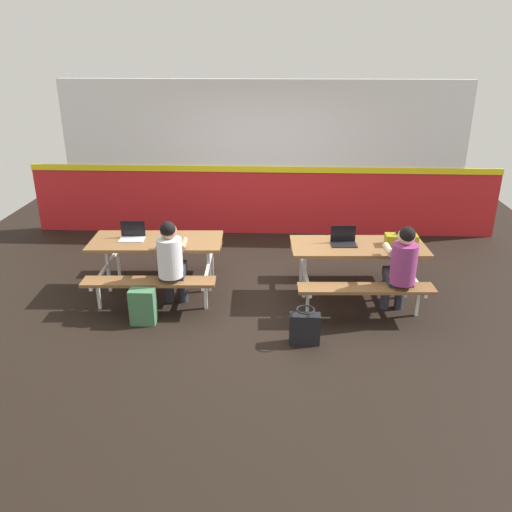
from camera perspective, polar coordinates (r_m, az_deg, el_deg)
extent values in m
cube|color=black|center=(7.12, 0.02, -3.99)|extent=(10.00, 10.00, 0.02)
cube|color=red|center=(9.19, 0.74, 5.85)|extent=(8.00, 0.12, 1.10)
cube|color=yellow|center=(8.97, 0.74, 9.41)|extent=(8.00, 0.03, 0.10)
cube|color=silver|center=(8.91, 0.78, 14.22)|extent=(6.72, 0.12, 1.40)
cube|color=brown|center=(6.98, -10.79, 1.58)|extent=(1.74, 0.83, 0.04)
cube|color=brown|center=(6.52, -11.59, -2.77)|extent=(1.63, 0.35, 0.04)
cube|color=brown|center=(7.67, -9.81, 1.22)|extent=(1.63, 0.35, 0.04)
cube|color=white|center=(7.27, -15.80, -1.18)|extent=(0.04, 0.04, 0.70)
cube|color=white|center=(7.26, -15.84, -0.89)|extent=(0.11, 1.55, 0.04)
cube|color=white|center=(6.89, -16.76, -3.96)|extent=(0.04, 0.04, 0.41)
cube|color=white|center=(7.78, -14.75, -0.68)|extent=(0.04, 0.04, 0.41)
cube|color=white|center=(7.03, -5.17, -1.23)|extent=(0.04, 0.04, 0.70)
cube|color=white|center=(7.01, -5.18, -0.93)|extent=(0.11, 1.55, 0.04)
cube|color=white|center=(6.63, -5.50, -4.12)|extent=(0.04, 0.04, 0.41)
cube|color=white|center=(7.55, -4.80, -0.71)|extent=(0.04, 0.04, 0.41)
cube|color=brown|center=(6.81, 11.06, 1.03)|extent=(1.74, 0.83, 0.04)
cube|color=brown|center=(6.35, 11.88, -3.48)|extent=(1.63, 0.35, 0.04)
cube|color=brown|center=(7.50, 10.05, 0.71)|extent=(1.63, 0.35, 0.04)
cube|color=white|center=(6.86, 5.30, -1.84)|extent=(0.04, 0.04, 0.70)
cube|color=white|center=(6.84, 5.31, -1.53)|extent=(0.11, 1.55, 0.04)
cube|color=white|center=(6.46, 5.63, -4.84)|extent=(0.04, 0.04, 0.41)
cube|color=white|center=(7.38, 4.93, -1.27)|extent=(0.04, 0.04, 0.41)
cube|color=white|center=(7.11, 16.19, -1.78)|extent=(0.04, 0.04, 0.70)
cube|color=white|center=(7.09, 16.22, -1.49)|extent=(0.11, 1.55, 0.04)
cube|color=white|center=(6.73, 17.17, -4.66)|extent=(0.04, 0.04, 0.41)
cube|color=white|center=(7.61, 15.09, -1.23)|extent=(0.04, 0.04, 0.41)
cylinder|color=#2D2D38|center=(6.86, -9.41, -3.21)|extent=(0.11, 0.11, 0.45)
cylinder|color=#2D2D38|center=(6.83, -7.92, -3.22)|extent=(0.11, 0.11, 0.45)
cube|color=#2D2D38|center=(6.59, -9.00, -1.54)|extent=(0.32, 0.39, 0.12)
cylinder|color=silver|center=(6.34, -9.35, -0.17)|extent=(0.30, 0.30, 0.48)
cylinder|color=#A57A5B|center=(6.51, -10.35, 1.28)|extent=(0.09, 0.30, 0.08)
cylinder|color=#A57A5B|center=(6.47, -7.91, 1.29)|extent=(0.09, 0.30, 0.08)
sphere|color=#A57A5B|center=(6.24, -9.51, 2.70)|extent=(0.20, 0.20, 0.20)
sphere|color=black|center=(6.21, -9.57, 2.92)|extent=(0.18, 0.18, 0.18)
cylinder|color=#2D2D38|center=(6.80, 13.91, -3.83)|extent=(0.11, 0.11, 0.45)
cylinder|color=#2D2D38|center=(6.84, 15.37, -3.81)|extent=(0.11, 0.11, 0.45)
cube|color=#2D2D38|center=(6.57, 15.19, -2.16)|extent=(0.32, 0.39, 0.12)
cylinder|color=#8C3372|center=(6.32, 15.78, -0.81)|extent=(0.30, 0.30, 0.48)
cylinder|color=beige|center=(6.43, 14.22, 0.67)|extent=(0.09, 0.30, 0.08)
cylinder|color=beige|center=(6.50, 16.61, 0.66)|extent=(0.09, 0.30, 0.08)
sphere|color=beige|center=(6.22, 16.04, 2.06)|extent=(0.20, 0.20, 0.20)
sphere|color=black|center=(6.19, 16.15, 2.27)|extent=(0.18, 0.18, 0.18)
cube|color=silver|center=(7.04, -13.35, 1.77)|extent=(0.33, 0.23, 0.01)
cube|color=black|center=(7.10, -13.24, 2.92)|extent=(0.32, 0.02, 0.21)
cube|color=black|center=(6.77, 9.53, 1.25)|extent=(0.33, 0.23, 0.01)
cube|color=black|center=(6.83, 9.45, 2.44)|extent=(0.32, 0.02, 0.21)
cube|color=olive|center=(6.90, 15.52, 1.70)|extent=(0.40, 0.18, 0.14)
cube|color=black|center=(6.87, 15.60, 2.45)|extent=(0.16, 0.02, 0.02)
cube|color=#3F724C|center=(6.40, -12.21, -5.40)|extent=(0.30, 0.18, 0.44)
cube|color=#3F724C|center=(6.53, -11.93, -5.47)|extent=(0.21, 0.04, 0.19)
cube|color=black|center=(5.90, 5.31, -7.89)|extent=(0.34, 0.14, 0.36)
torus|color=black|center=(5.79, 5.40, -5.83)|extent=(0.21, 0.21, 0.02)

